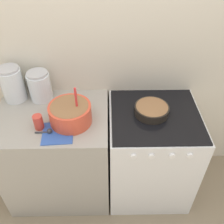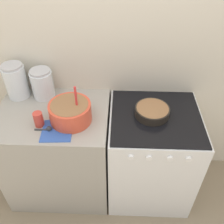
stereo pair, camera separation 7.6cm
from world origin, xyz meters
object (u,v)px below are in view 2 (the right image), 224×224
(storage_jar_left, at_px, (16,83))
(tin_can, at_px, (39,119))
(baking_pan, at_px, (152,111))
(storage_jar_middle, at_px, (43,85))
(mixing_bowl, at_px, (70,111))
(stove, at_px, (150,155))

(storage_jar_left, bearing_deg, tin_can, -53.51)
(baking_pan, distance_m, storage_jar_middle, 0.86)
(tin_can, bearing_deg, baking_pan, 10.10)
(mixing_bowl, bearing_deg, stove, 6.03)
(mixing_bowl, distance_m, storage_jar_left, 0.54)
(baking_pan, height_order, tin_can, tin_can)
(baking_pan, relative_size, tin_can, 2.30)
(storage_jar_middle, distance_m, tin_can, 0.35)
(storage_jar_left, distance_m, tin_can, 0.43)
(storage_jar_left, height_order, storage_jar_middle, storage_jar_left)
(stove, xyz_separation_m, tin_can, (-0.82, -0.13, 0.50))
(baking_pan, bearing_deg, storage_jar_middle, 166.68)
(storage_jar_left, bearing_deg, baking_pan, -10.79)
(storage_jar_left, bearing_deg, storage_jar_middle, -0.00)
(mixing_bowl, xyz_separation_m, storage_jar_left, (-0.46, 0.28, 0.04))
(baking_pan, bearing_deg, storage_jar_left, 169.21)
(stove, bearing_deg, mixing_bowl, -173.97)
(storage_jar_middle, bearing_deg, tin_can, -81.99)
(tin_can, bearing_deg, storage_jar_left, 126.49)
(mixing_bowl, distance_m, storage_jar_middle, 0.38)
(mixing_bowl, bearing_deg, storage_jar_left, 149.19)
(stove, relative_size, tin_can, 8.07)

